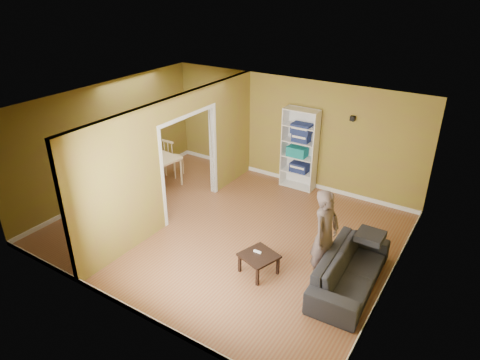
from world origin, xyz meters
name	(u,v)px	position (x,y,z in m)	size (l,w,h in m)	color
room_shell	(226,172)	(0.00, 0.00, 1.30)	(6.50, 6.50, 6.50)	olive
partition	(177,159)	(-1.20, 0.00, 1.30)	(0.22, 5.50, 2.60)	olive
wall_speaker	(353,118)	(1.50, 2.69, 1.90)	(0.10, 0.10, 0.10)	black
sofa	(351,265)	(2.70, -0.31, 0.40)	(0.91, 2.12, 0.81)	black
person	(326,228)	(2.21, -0.33, 0.96)	(0.55, 0.70, 1.93)	slate
bookshelf	(300,149)	(0.37, 2.61, 0.98)	(0.83, 0.36, 1.96)	white
paper_box_navy_a	(299,167)	(0.39, 2.56, 0.52)	(0.42, 0.28, 0.22)	navy
paper_box_teal	(297,151)	(0.31, 2.56, 0.92)	(0.46, 0.30, 0.24)	#226657
paper_box_navy_b	(301,137)	(0.39, 2.56, 1.28)	(0.40, 0.26, 0.20)	navy
paper_box_navy_c	(302,127)	(0.38, 2.56, 1.53)	(0.45, 0.30, 0.23)	#191847
coffee_table	(259,257)	(1.26, -0.85, 0.32)	(0.56, 0.56, 0.38)	black
game_controller	(257,252)	(1.20, -0.80, 0.39)	(0.14, 0.04, 0.03)	white
dining_table	(155,159)	(-2.66, 0.82, 0.65)	(1.17, 0.78, 0.73)	beige
chair_left	(137,159)	(-3.34, 0.88, 0.49)	(0.45, 0.45, 0.97)	tan
chair_near	(135,175)	(-2.67, 0.16, 0.50)	(0.46, 0.46, 1.00)	#D4BA7B
chair_far	(174,157)	(-2.61, 1.45, 0.50)	(0.46, 0.46, 1.01)	tan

